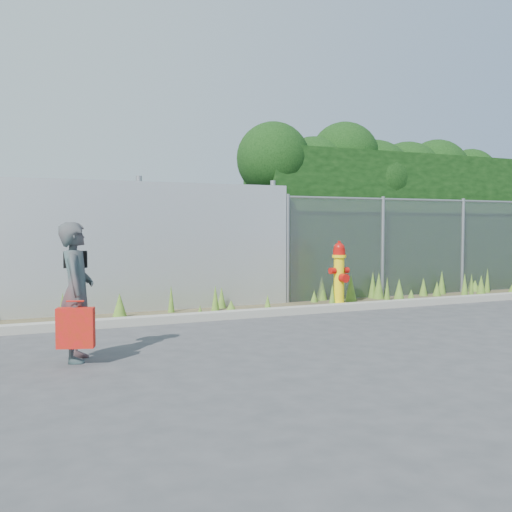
{
  "coord_description": "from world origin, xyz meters",
  "views": [
    {
      "loc": [
        -3.77,
        -6.5,
        1.45
      ],
      "look_at": [
        -0.3,
        1.4,
        1.0
      ],
      "focal_mm": 40.0,
      "sensor_mm": 36.0,
      "label": 1
    }
  ],
  "objects": [
    {
      "name": "ground",
      "position": [
        0.0,
        0.0,
        0.0
      ],
      "size": [
        80.0,
        80.0,
        0.0
      ],
      "primitive_type": "plane",
      "color": "#3C3C3E",
      "rests_on": "ground"
    },
    {
      "name": "curb",
      "position": [
        0.0,
        1.8,
        0.06
      ],
      "size": [
        16.0,
        0.22,
        0.12
      ],
      "primitive_type": "cube",
      "color": "gray",
      "rests_on": "ground"
    },
    {
      "name": "weed_strip",
      "position": [
        0.8,
        2.5,
        0.16
      ],
      "size": [
        16.0,
        1.35,
        0.54
      ],
      "color": "#4A412A",
      "rests_on": "ground"
    },
    {
      "name": "corrugated_fence",
      "position": [
        -3.25,
        3.01,
        1.1
      ],
      "size": [
        8.5,
        0.21,
        2.3
      ],
      "color": "#B7BBBF",
      "rests_on": "ground"
    },
    {
      "name": "chainlink_fence",
      "position": [
        4.25,
        3.0,
        1.03
      ],
      "size": [
        6.5,
        0.07,
        2.05
      ],
      "color": "gray",
      "rests_on": "ground"
    },
    {
      "name": "hedge",
      "position": [
        4.21,
        4.01,
        2.01
      ],
      "size": [
        7.79,
        1.88,
        3.68
      ],
      "color": "black",
      "rests_on": "ground"
    },
    {
      "name": "fire_hydrant",
      "position": [
        1.75,
        2.32,
        0.57
      ],
      "size": [
        0.4,
        0.36,
        1.19
      ],
      "rotation": [
        0.0,
        0.0,
        0.08
      ],
      "color": "yellow",
      "rests_on": "ground"
    },
    {
      "name": "woman",
      "position": [
        -3.09,
        -0.15,
        0.75
      ],
      "size": [
        0.46,
        0.61,
        1.5
      ],
      "primitive_type": "imported",
      "rotation": [
        0.0,
        0.0,
        1.36
      ],
      "color": "#0F6463",
      "rests_on": "ground"
    },
    {
      "name": "red_tote_bag",
      "position": [
        -3.13,
        -0.38,
        0.4
      ],
      "size": [
        0.38,
        0.14,
        0.5
      ],
      "rotation": [
        0.0,
        0.0,
        -0.32
      ],
      "color": "#A92709"
    },
    {
      "name": "black_shoulder_bag",
      "position": [
        -3.08,
        0.03,
        1.09
      ],
      "size": [
        0.25,
        0.1,
        0.19
      ],
      "rotation": [
        0.0,
        0.0,
        -0.18
      ],
      "color": "black"
    }
  ]
}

